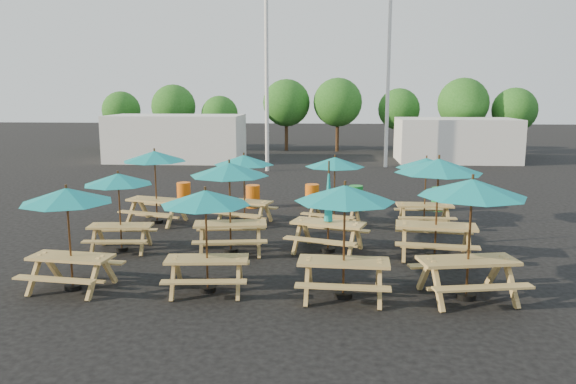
# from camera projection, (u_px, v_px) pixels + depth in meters

# --- Properties ---
(ground) EXTENTS (120.00, 120.00, 0.00)m
(ground) POSITION_uv_depth(u_px,v_px,m) (284.00, 238.00, 16.28)
(ground) COLOR black
(ground) RESTS_ON ground
(picnic_unit_0) EXTENTS (2.12, 2.12, 2.24)m
(picnic_unit_0) POSITION_uv_depth(u_px,v_px,m) (67.00, 202.00, 11.75)
(picnic_unit_0) COLOR tan
(picnic_unit_0) RESTS_ON ground
(picnic_unit_1) EXTENTS (1.94, 1.94, 2.11)m
(picnic_unit_1) POSITION_uv_depth(u_px,v_px,m) (118.00, 184.00, 14.72)
(picnic_unit_1) COLOR tan
(picnic_unit_1) RESTS_ON ground
(picnic_unit_2) EXTENTS (2.46, 2.46, 2.37)m
(picnic_unit_2) POSITION_uv_depth(u_px,v_px,m) (155.00, 161.00, 17.83)
(picnic_unit_2) COLOR tan
(picnic_unit_2) RESTS_ON ground
(picnic_unit_3) EXTENTS (2.07, 2.07, 2.21)m
(picnic_unit_3) POSITION_uv_depth(u_px,v_px,m) (206.00, 204.00, 11.62)
(picnic_unit_3) COLOR tan
(picnic_unit_3) RESTS_ON ground
(picnic_unit_4) EXTENTS (2.34, 2.34, 2.41)m
(picnic_unit_4) POSITION_uv_depth(u_px,v_px,m) (229.00, 175.00, 14.50)
(picnic_unit_4) COLOR tan
(picnic_unit_4) RESTS_ON ground
(picnic_unit_5) EXTENTS (2.39, 2.39, 2.24)m
(picnic_unit_5) POSITION_uv_depth(u_px,v_px,m) (244.00, 164.00, 17.80)
(picnic_unit_5) COLOR tan
(picnic_unit_5) RESTS_ON ground
(picnic_unit_6) EXTENTS (2.13, 2.13, 2.38)m
(picnic_unit_6) POSITION_uv_depth(u_px,v_px,m) (345.00, 200.00, 11.25)
(picnic_unit_6) COLOR tan
(picnic_unit_6) RESTS_ON ground
(picnic_unit_7) EXTENTS (2.32, 2.17, 2.43)m
(picnic_unit_7) POSITION_uv_depth(u_px,v_px,m) (328.00, 215.00, 14.74)
(picnic_unit_7) COLOR tan
(picnic_unit_7) RESTS_ON ground
(picnic_unit_8) EXTENTS (2.39, 2.39, 2.20)m
(picnic_unit_8) POSITION_uv_depth(u_px,v_px,m) (335.00, 166.00, 17.61)
(picnic_unit_8) COLOR tan
(picnic_unit_8) RESTS_ON ground
(picnic_unit_9) EXTENTS (2.52, 2.52, 2.52)m
(picnic_unit_9) POSITION_uv_depth(u_px,v_px,m) (472.00, 195.00, 11.16)
(picnic_unit_9) COLOR tan
(picnic_unit_9) RESTS_ON ground
(picnic_unit_10) EXTENTS (2.46, 2.46, 2.57)m
(picnic_unit_10) POSITION_uv_depth(u_px,v_px,m) (438.00, 172.00, 14.03)
(picnic_unit_10) COLOR tan
(picnic_unit_10) RESTS_ON ground
(picnic_unit_11) EXTENTS (1.90, 1.90, 2.21)m
(picnic_unit_11) POSITION_uv_depth(u_px,v_px,m) (426.00, 167.00, 17.30)
(picnic_unit_11) COLOR tan
(picnic_unit_11) RESTS_ON ground
(waste_bin_0) EXTENTS (0.51, 0.51, 0.83)m
(waste_bin_0) POSITION_uv_depth(u_px,v_px,m) (184.00, 193.00, 21.19)
(waste_bin_0) COLOR orange
(waste_bin_0) RESTS_ON ground
(waste_bin_1) EXTENTS (0.51, 0.51, 0.83)m
(waste_bin_1) POSITION_uv_depth(u_px,v_px,m) (253.00, 196.00, 20.57)
(waste_bin_1) COLOR orange
(waste_bin_1) RESTS_ON ground
(waste_bin_2) EXTENTS (0.51, 0.51, 0.83)m
(waste_bin_2) POSITION_uv_depth(u_px,v_px,m) (312.00, 195.00, 20.77)
(waste_bin_2) COLOR orange
(waste_bin_2) RESTS_ON ground
(waste_bin_3) EXTENTS (0.51, 0.51, 0.83)m
(waste_bin_3) POSITION_uv_depth(u_px,v_px,m) (356.00, 197.00, 20.46)
(waste_bin_3) COLOR #18862D
(waste_bin_3) RESTS_ON ground
(waste_bin_4) EXTENTS (0.51, 0.51, 0.83)m
(waste_bin_4) POSITION_uv_depth(u_px,v_px,m) (439.00, 199.00, 20.07)
(waste_bin_4) COLOR #18862D
(waste_bin_4) RESTS_ON ground
(mast_0) EXTENTS (0.20, 0.20, 12.00)m
(mast_0) POSITION_uv_depth(u_px,v_px,m) (267.00, 56.00, 29.11)
(mast_0) COLOR silver
(mast_0) RESTS_ON ground
(mast_1) EXTENTS (0.20, 0.20, 12.00)m
(mast_1) POSITION_uv_depth(u_px,v_px,m) (389.00, 58.00, 30.62)
(mast_1) COLOR silver
(mast_1) RESTS_ON ground
(event_tent_0) EXTENTS (8.00, 4.00, 2.80)m
(event_tent_0) POSITION_uv_depth(u_px,v_px,m) (177.00, 138.00, 34.26)
(event_tent_0) COLOR silver
(event_tent_0) RESTS_ON ground
(event_tent_1) EXTENTS (7.00, 4.00, 2.60)m
(event_tent_1) POSITION_uv_depth(u_px,v_px,m) (456.00, 140.00, 34.08)
(event_tent_1) COLOR silver
(event_tent_1) RESTS_ON ground
(tree_0) EXTENTS (2.80, 2.80, 4.24)m
(tree_0) POSITION_uv_depth(u_px,v_px,m) (121.00, 110.00, 41.54)
(tree_0) COLOR #382314
(tree_0) RESTS_ON ground
(tree_1) EXTENTS (3.11, 3.11, 4.72)m
(tree_1) POSITION_uv_depth(u_px,v_px,m) (174.00, 107.00, 39.87)
(tree_1) COLOR #382314
(tree_1) RESTS_ON ground
(tree_2) EXTENTS (2.59, 2.59, 3.93)m
(tree_2) POSITION_uv_depth(u_px,v_px,m) (220.00, 114.00, 39.48)
(tree_2) COLOR #382314
(tree_2) RESTS_ON ground
(tree_3) EXTENTS (3.36, 3.36, 5.09)m
(tree_3) POSITION_uv_depth(u_px,v_px,m) (286.00, 103.00, 40.07)
(tree_3) COLOR #382314
(tree_3) RESTS_ON ground
(tree_4) EXTENTS (3.41, 3.41, 5.17)m
(tree_4) POSITION_uv_depth(u_px,v_px,m) (338.00, 102.00, 39.36)
(tree_4) COLOR #382314
(tree_4) RESTS_ON ground
(tree_5) EXTENTS (2.94, 2.94, 4.45)m
(tree_5) POSITION_uv_depth(u_px,v_px,m) (399.00, 109.00, 39.55)
(tree_5) COLOR #382314
(tree_5) RESTS_ON ground
(tree_6) EXTENTS (3.38, 3.38, 5.13)m
(tree_6) POSITION_uv_depth(u_px,v_px,m) (463.00, 103.00, 37.45)
(tree_6) COLOR #382314
(tree_6) RESTS_ON ground
(tree_7) EXTENTS (2.95, 2.95, 4.48)m
(tree_7) POSITION_uv_depth(u_px,v_px,m) (515.00, 110.00, 37.32)
(tree_7) COLOR #382314
(tree_7) RESTS_ON ground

